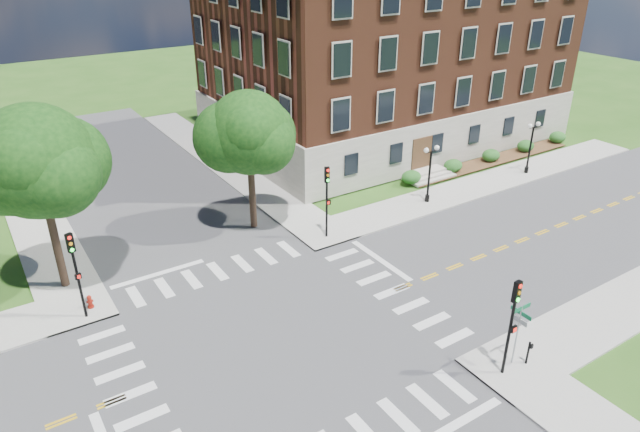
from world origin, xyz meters
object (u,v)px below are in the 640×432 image
twin_lamp_east (531,145)px  traffic_signal_se (513,316)px  traffic_signal_nw (75,265)px  traffic_signal_ne (327,193)px  push_button_post (529,352)px  twin_lamp_west (430,171)px  street_sign_pole (519,323)px  fire_hydrant (90,302)px

twin_lamp_east → traffic_signal_se: bearing=-143.2°
twin_lamp_east → traffic_signal_nw: bearing=-178.8°
traffic_signal_ne → push_button_post: bearing=-86.7°
twin_lamp_west → street_sign_pole: twin_lamp_west is taller
traffic_signal_nw → push_button_post: bearing=-42.5°
traffic_signal_se → traffic_signal_ne: same height
street_sign_pole → fire_hydrant: street_sign_pole is taller
twin_lamp_east → push_button_post: bearing=-140.9°
twin_lamp_west → street_sign_pole: bearing=-119.9°
street_sign_pole → twin_lamp_west: bearing=60.1°
street_sign_pole → push_button_post: bearing=-39.8°
twin_lamp_east → push_button_post: 24.50m
twin_lamp_west → push_button_post: bearing=-117.9°
traffic_signal_ne → fire_hydrant: traffic_signal_ne is taller
traffic_signal_ne → twin_lamp_east: traffic_signal_ne is taller
twin_lamp_west → fire_hydrant: 23.97m
street_sign_pole → push_button_post: (0.49, -0.41, -1.51)m
twin_lamp_east → fire_hydrant: 34.64m
twin_lamp_east → street_sign_pole: bearing=-142.4°
fire_hydrant → traffic_signal_nw: bearing=-119.6°
traffic_signal_ne → push_button_post: (0.89, -15.14, -2.39)m
traffic_signal_ne → push_button_post: 15.35m
traffic_signal_se → push_button_post: size_ratio=4.00×
traffic_signal_ne → traffic_signal_nw: same height
traffic_signal_se → traffic_signal_nw: (-14.62, 14.46, 0.00)m
twin_lamp_east → street_sign_pole: twin_lamp_east is taller
traffic_signal_nw → twin_lamp_east: size_ratio=1.13×
traffic_signal_se → twin_lamp_west: bearing=58.0°
twin_lamp_east → traffic_signal_ne: bearing=-179.2°
street_sign_pole → fire_hydrant: (-15.12, 14.91, -1.84)m
traffic_signal_ne → fire_hydrant: (-14.73, 0.19, -2.72)m
traffic_signal_se → street_sign_pole: bearing=14.3°
twin_lamp_west → push_button_post: (-8.27, -15.63, -1.73)m
street_sign_pole → push_button_post: street_sign_pole is taller
fire_hydrant → push_button_post: bearing=-44.5°
traffic_signal_ne → traffic_signal_nw: bearing=-178.1°
traffic_signal_nw → twin_lamp_west: bearing=2.3°
traffic_signal_ne → street_sign_pole: (0.39, -14.72, -0.88)m
traffic_signal_se → traffic_signal_ne: 14.96m
traffic_signal_ne → traffic_signal_nw: (-15.11, -0.49, 0.00)m
twin_lamp_west → street_sign_pole: (-8.76, -15.21, -0.21)m
traffic_signal_ne → twin_lamp_east: 19.87m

